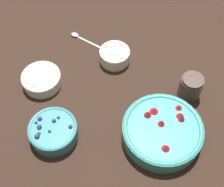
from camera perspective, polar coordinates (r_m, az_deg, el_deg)
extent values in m
plane|color=black|center=(1.07, 0.16, -0.50)|extent=(4.00, 4.00, 0.00)
cylinder|color=teal|center=(0.98, 9.11, -6.96)|extent=(0.25, 0.25, 0.06)
torus|color=teal|center=(0.96, 9.30, -6.30)|extent=(0.25, 0.25, 0.02)
cylinder|color=red|center=(0.96, 9.23, -6.54)|extent=(0.20, 0.20, 0.02)
cone|color=red|center=(0.96, 6.57, -3.69)|extent=(0.03, 0.03, 0.03)
cone|color=red|center=(0.97, 12.67, -4.35)|extent=(0.03, 0.03, 0.03)
cone|color=red|center=(0.92, 9.85, -9.71)|extent=(0.04, 0.04, 0.02)
cone|color=red|center=(0.99, 12.16, -2.45)|extent=(0.03, 0.03, 0.02)
cone|color=red|center=(0.95, 9.05, -5.28)|extent=(0.04, 0.04, 0.03)
cone|color=red|center=(0.97, 7.71, -3.03)|extent=(0.05, 0.05, 0.03)
cone|color=red|center=(0.98, 12.42, -3.89)|extent=(0.04, 0.04, 0.02)
cylinder|color=teal|center=(0.99, -10.64, -6.89)|extent=(0.15, 0.15, 0.05)
torus|color=teal|center=(0.97, -10.85, -6.26)|extent=(0.15, 0.15, 0.01)
cylinder|color=navy|center=(0.97, -10.78, -6.48)|extent=(0.12, 0.12, 0.02)
sphere|color=navy|center=(0.96, -7.59, -6.06)|extent=(0.01, 0.01, 0.01)
sphere|color=navy|center=(0.98, -13.70, -5.21)|extent=(0.01, 0.01, 0.01)
sphere|color=navy|center=(0.96, -11.35, -6.81)|extent=(0.01, 0.01, 0.01)
sphere|color=navy|center=(0.97, -10.56, -4.94)|extent=(0.01, 0.01, 0.01)
sphere|color=navy|center=(0.96, -13.21, -7.18)|extent=(0.01, 0.01, 0.01)
sphere|color=navy|center=(0.99, -13.05, -4.52)|extent=(0.01, 0.01, 0.01)
sphere|color=navy|center=(0.97, -13.16, -6.13)|extent=(0.01, 0.01, 0.01)
sphere|color=navy|center=(0.98, -9.76, -4.37)|extent=(0.01, 0.01, 0.01)
sphere|color=navy|center=(0.96, -13.54, -7.66)|extent=(0.02, 0.02, 0.02)
sphere|color=navy|center=(0.97, -13.14, -5.97)|extent=(0.02, 0.02, 0.02)
cylinder|color=white|center=(1.11, -12.72, 2.48)|extent=(0.13, 0.13, 0.04)
torus|color=white|center=(1.09, -12.90, 3.07)|extent=(0.13, 0.13, 0.01)
cylinder|color=beige|center=(1.10, -12.84, 2.87)|extent=(0.11, 0.11, 0.01)
cylinder|color=beige|center=(1.09, -11.30, 3.37)|extent=(0.03, 0.03, 0.01)
cylinder|color=beige|center=(1.08, -13.98, 1.83)|extent=(0.03, 0.03, 0.01)
cylinder|color=beige|center=(1.07, -12.28, 1.65)|extent=(0.03, 0.03, 0.00)
cylinder|color=beige|center=(1.10, -10.97, 4.46)|extent=(0.03, 0.03, 0.01)
cylinder|color=beige|center=(1.08, -11.95, 2.65)|extent=(0.03, 0.03, 0.00)
cylinder|color=beige|center=(1.08, -11.54, 2.61)|extent=(0.03, 0.03, 0.01)
cylinder|color=beige|center=(1.09, -14.78, 2.37)|extent=(0.03, 0.03, 0.01)
cylinder|color=beige|center=(1.10, -14.58, 3.04)|extent=(0.03, 0.03, 0.01)
cylinder|color=white|center=(1.15, 0.48, 6.89)|extent=(0.11, 0.11, 0.05)
torus|color=white|center=(1.13, 0.49, 7.65)|extent=(0.11, 0.11, 0.01)
cylinder|color=silver|center=(1.13, 0.49, 7.40)|extent=(0.09, 0.09, 0.01)
ellipsoid|color=silver|center=(1.13, 0.49, 7.65)|extent=(0.05, 0.05, 0.02)
cylinder|color=#4C3D33|center=(1.07, 14.13, 1.02)|extent=(0.08, 0.08, 0.08)
cylinder|color=#512D1E|center=(1.08, 14.06, 0.83)|extent=(0.06, 0.06, 0.06)
cylinder|color=#4C3D33|center=(1.04, 14.63, 2.44)|extent=(0.07, 0.07, 0.01)
cube|color=#B2B2B7|center=(1.23, -4.26, 9.38)|extent=(0.11, 0.04, 0.01)
ellipsoid|color=#B2B2B7|center=(1.25, -6.81, 10.62)|extent=(0.04, 0.03, 0.01)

